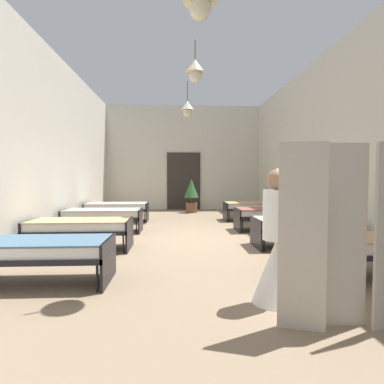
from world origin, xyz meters
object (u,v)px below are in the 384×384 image
(bed_right_row_2, at_px, (273,214))
(bed_left_row_3, at_px, (117,207))
(bed_right_row_3, at_px, (254,207))
(bed_left_row_0, at_px, (36,250))
(bed_left_row_1, at_px, (80,227))
(bed_right_row_0, at_px, (359,246))
(nurse_near_aisle, at_px, (276,255))
(bed_right_row_1, at_px, (303,225))
(bed_left_row_2, at_px, (103,215))
(privacy_screen, at_px, (346,236))
(potted_plant, at_px, (191,193))

(bed_right_row_2, height_order, bed_left_row_3, same)
(bed_left_row_3, relative_size, bed_right_row_3, 1.00)
(bed_right_row_2, bearing_deg, bed_left_row_3, 156.26)
(bed_left_row_0, height_order, bed_right_row_2, same)
(bed_left_row_3, distance_m, bed_right_row_3, 4.32)
(bed_left_row_1, relative_size, bed_right_row_2, 1.00)
(bed_right_row_0, bearing_deg, nurse_near_aisle, -151.02)
(bed_right_row_1, height_order, bed_left_row_2, same)
(bed_left_row_1, height_order, bed_right_row_2, same)
(bed_right_row_0, bearing_deg, bed_left_row_3, 127.15)
(bed_right_row_3, bearing_deg, bed_left_row_2, -156.26)
(bed_left_row_2, height_order, bed_right_row_3, same)
(bed_right_row_3, bearing_deg, privacy_screen, -97.65)
(bed_right_row_1, relative_size, bed_left_row_3, 1.00)
(bed_right_row_1, bearing_deg, bed_right_row_3, 90.00)
(bed_left_row_2, distance_m, bed_right_row_2, 4.32)
(nurse_near_aisle, bearing_deg, bed_right_row_3, -140.67)
(bed_left_row_1, relative_size, privacy_screen, 1.12)
(bed_right_row_1, bearing_deg, privacy_screen, -106.17)
(bed_left_row_1, bearing_deg, privacy_screen, -44.20)
(bed_right_row_1, distance_m, bed_left_row_2, 4.72)
(bed_right_row_0, bearing_deg, bed_right_row_2, 90.00)
(bed_right_row_0, relative_size, potted_plant, 1.46)
(bed_left_row_1, bearing_deg, bed_right_row_1, 0.00)
(privacy_screen, bearing_deg, bed_right_row_2, 80.06)
(bed_right_row_0, bearing_deg, privacy_screen, -124.61)
(bed_left_row_1, distance_m, bed_right_row_3, 5.75)
(bed_right_row_0, relative_size, bed_right_row_3, 1.00)
(bed_left_row_0, xyz_separation_m, bed_left_row_1, (0.00, 1.90, 0.00))
(bed_left_row_1, bearing_deg, bed_right_row_3, 41.34)
(bed_left_row_2, relative_size, nurse_near_aisle, 1.28)
(bed_left_row_0, bearing_deg, potted_plant, 73.06)
(bed_right_row_1, bearing_deg, bed_left_row_2, 156.26)
(bed_right_row_2, distance_m, nurse_near_aisle, 4.79)
(bed_right_row_0, distance_m, nurse_near_aisle, 1.61)
(bed_right_row_1, bearing_deg, nurse_near_aisle, -117.67)
(nurse_near_aisle, bearing_deg, bed_right_row_0, 170.54)
(bed_right_row_0, relative_size, bed_right_row_2, 1.00)
(nurse_near_aisle, bearing_deg, bed_left_row_1, -81.01)
(nurse_near_aisle, bearing_deg, bed_left_row_3, -104.21)
(bed_left_row_1, distance_m, bed_left_row_3, 3.80)
(bed_left_row_3, relative_size, nurse_near_aisle, 1.28)
(bed_right_row_2, xyz_separation_m, bed_right_row_3, (0.00, 1.90, 0.00))
(bed_left_row_0, relative_size, potted_plant, 1.46)
(bed_left_row_1, bearing_deg, bed_right_row_0, -23.74)
(bed_right_row_2, xyz_separation_m, bed_left_row_3, (-4.32, 1.90, 0.00))
(bed_left_row_3, bearing_deg, bed_right_row_3, 0.00)
(bed_right_row_0, relative_size, bed_left_row_3, 1.00)
(bed_left_row_0, relative_size, bed_right_row_1, 1.00)
(bed_left_row_1, xyz_separation_m, bed_right_row_1, (4.32, 0.00, 0.00))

